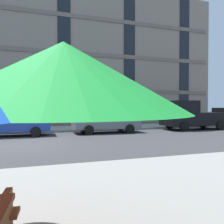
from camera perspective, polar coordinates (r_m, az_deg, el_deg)
The scene contains 6 objects.
ground_plane at distance 11.27m, azimuth -21.88°, elevation -7.71°, with size 120.00×120.00×0.00m, color #38383A.
sidewalk_far at distance 18.00m, azimuth -20.48°, elevation -4.14°, with size 56.00×3.60×0.12m, color #B2ADA3.
apartment_building at distance 26.52m, azimuth -19.87°, elevation 11.36°, with size 36.17×12.08×12.80m.
sedan_blue at distance 14.90m, azimuth -23.84°, elevation -1.86°, with size 4.40×1.98×1.78m.
sedan_gray at distance 15.46m, azimuth -1.70°, elevation -1.63°, with size 4.40×1.98×1.78m.
pickup_black_midblock at distance 18.63m, azimuth 19.15°, elevation -0.96°, with size 5.10×2.12×2.20m.
Camera 1 is at (0.74, -11.10, 1.76)m, focal length 36.94 mm.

